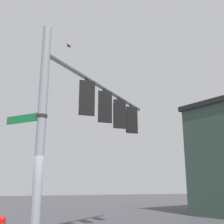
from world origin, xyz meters
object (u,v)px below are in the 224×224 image
traffic_light_nearest_pole (86,99)px  traffic_light_arm_end (130,121)px  traffic_light_mid_outer (118,115)px  street_name_sign (31,118)px  traffic_light_mid_inner (104,108)px  bird_flying (69,46)px

traffic_light_nearest_pole → traffic_light_arm_end: same height
traffic_light_mid_outer → traffic_light_arm_end: (0.91, 0.86, 0.00)m
traffic_light_mid_outer → street_name_sign: (-3.60, -2.91, -1.05)m
traffic_light_mid_outer → traffic_light_mid_inner: bearing=-136.4°
traffic_light_nearest_pole → street_name_sign: size_ratio=1.21×
traffic_light_mid_outer → bird_flying: (-2.02, 1.06, 3.36)m
traffic_light_mid_inner → bird_flying: size_ratio=5.71×
street_name_sign → bird_flying: (1.58, 3.97, 4.41)m
traffic_light_mid_inner → traffic_light_arm_end: (1.81, 1.73, 0.00)m
traffic_light_arm_end → street_name_sign: size_ratio=1.21×
traffic_light_nearest_pole → traffic_light_arm_end: (2.72, 2.59, 0.00)m
traffic_light_mid_outer → bird_flying: size_ratio=5.71×
traffic_light_nearest_pole → traffic_light_arm_end: size_ratio=1.00×
traffic_light_nearest_pole → street_name_sign: 2.39m
bird_flying → street_name_sign: bearing=-111.8°
traffic_light_mid_inner → traffic_light_arm_end: size_ratio=1.00×
traffic_light_mid_inner → traffic_light_nearest_pole: bearing=-136.4°
bird_flying → traffic_light_mid_inner: bearing=-60.0°
traffic_light_mid_outer → street_name_sign: size_ratio=1.21×
traffic_light_nearest_pole → bird_flying: 4.37m
traffic_light_arm_end → bird_flying: size_ratio=5.71×
traffic_light_mid_inner → traffic_light_mid_outer: size_ratio=1.00×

